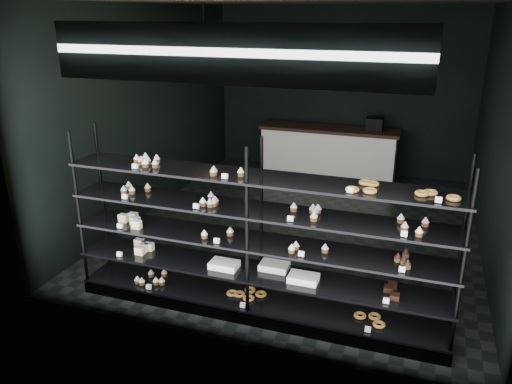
% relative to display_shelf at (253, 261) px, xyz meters
% --- Properties ---
extents(room, '(5.01, 6.01, 3.20)m').
position_rel_display_shelf_xyz_m(room, '(-0.06, 2.45, 0.97)').
color(room, black).
rests_on(room, ground).
extents(display_shelf, '(4.00, 0.50, 1.91)m').
position_rel_display_shelf_xyz_m(display_shelf, '(0.00, 0.00, 0.00)').
color(display_shelf, black).
rests_on(display_shelf, room).
extents(signage, '(3.30, 0.05, 0.50)m').
position_rel_display_shelf_xyz_m(signage, '(-0.06, -0.48, 2.12)').
color(signage, '#0C0F40').
rests_on(signage, room).
extents(pendant_lamp, '(0.32, 0.32, 0.89)m').
position_rel_display_shelf_xyz_m(pendant_lamp, '(-0.99, 1.12, 1.82)').
color(pendant_lamp, black).
rests_on(pendant_lamp, room).
extents(service_counter, '(2.65, 0.65, 1.23)m').
position_rel_display_shelf_xyz_m(service_counter, '(-0.18, 4.95, -0.13)').
color(service_counter, white).
rests_on(service_counter, room).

